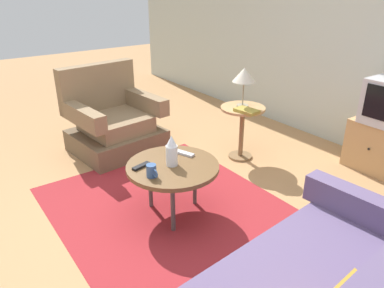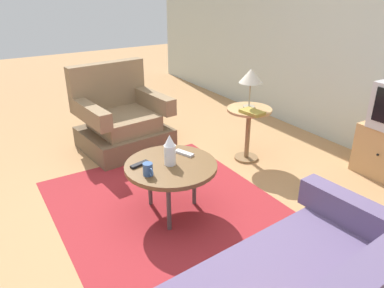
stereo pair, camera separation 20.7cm
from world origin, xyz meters
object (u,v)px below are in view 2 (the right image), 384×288
(vase, at_px, (170,151))
(book, at_px, (252,112))
(coffee_table, at_px, (171,168))
(table_lamp, at_px, (251,77))
(tv_remote_silver, at_px, (184,153))
(mug, at_px, (148,169))
(tv_remote_dark, at_px, (140,164))
(side_table, at_px, (248,123))
(armchair, at_px, (121,121))

(vase, height_order, book, vase)
(coffee_table, height_order, table_lamp, table_lamp)
(tv_remote_silver, bearing_deg, book, 83.20)
(mug, relative_size, tv_remote_dark, 0.77)
(side_table, bearing_deg, tv_remote_dark, -76.03)
(side_table, xyz_separation_m, tv_remote_dark, (0.35, -1.42, 0.05))
(armchair, distance_m, coffee_table, 1.54)
(side_table, distance_m, mug, 1.53)
(side_table, height_order, mug, side_table)
(mug, bearing_deg, book, 106.37)
(coffee_table, xyz_separation_m, side_table, (-0.47, 1.20, -0.00))
(tv_remote_silver, bearing_deg, side_table, 89.52)
(armchair, xyz_separation_m, side_table, (1.06, 1.03, 0.11))
(tv_remote_dark, relative_size, tv_remote_silver, 0.90)
(armchair, height_order, mug, armchair)
(side_table, bearing_deg, book, -30.61)
(armchair, bearing_deg, mug, 70.06)
(side_table, bearing_deg, table_lamp, 160.00)
(side_table, xyz_separation_m, mug, (0.54, -1.43, 0.09))
(coffee_table, distance_m, tv_remote_silver, 0.22)
(table_lamp, bearing_deg, tv_remote_dark, -75.44)
(tv_remote_silver, distance_m, book, 0.96)
(armchair, xyz_separation_m, tv_remote_silver, (1.42, 0.02, 0.16))
(tv_remote_dark, distance_m, tv_remote_silver, 0.41)
(coffee_table, height_order, vase, vase)
(side_table, bearing_deg, vase, -68.80)
(vase, xyz_separation_m, book, (-0.33, 1.12, 0.02))
(book, bearing_deg, tv_remote_dark, -89.17)
(vase, bearing_deg, tv_remote_silver, 118.31)
(coffee_table, xyz_separation_m, book, (-0.32, 1.11, 0.18))
(table_lamp, distance_m, vase, 1.35)
(armchair, bearing_deg, vase, 77.72)
(coffee_table, xyz_separation_m, tv_remote_dark, (-0.11, -0.23, 0.05))
(armchair, relative_size, tv_remote_dark, 6.01)
(side_table, height_order, tv_remote_silver, side_table)
(mug, distance_m, tv_remote_silver, 0.46)
(mug, bearing_deg, side_table, 110.58)
(vase, relative_size, mug, 1.99)
(coffee_table, xyz_separation_m, vase, (0.00, -0.01, 0.16))
(coffee_table, relative_size, table_lamp, 1.81)
(tv_remote_silver, bearing_deg, armchair, 160.38)
(coffee_table, relative_size, vase, 2.94)
(vase, distance_m, mug, 0.25)
(mug, bearing_deg, tv_remote_silver, 112.50)
(coffee_table, xyz_separation_m, tv_remote_silver, (-0.10, 0.18, 0.05))
(side_table, relative_size, table_lamp, 1.42)
(armchair, relative_size, vase, 3.91)
(tv_remote_dark, bearing_deg, book, -3.96)
(vase, height_order, tv_remote_silver, vase)
(coffee_table, distance_m, mug, 0.26)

